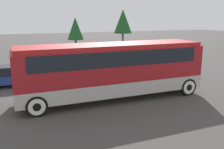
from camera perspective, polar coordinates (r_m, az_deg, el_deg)
The scene contains 7 objects.
ground_plane at distance 14.71m, azimuth -0.00°, elevation -5.48°, with size 120.00×120.00×0.00m, color #423F3D.
tour_bus at distance 14.25m, azimuth 0.36°, elevation 1.94°, with size 10.72×2.60×3.21m.
parked_car_near at distance 21.06m, azimuth 6.35°, elevation 2.17°, with size 4.41×1.94×1.44m.
parked_car_mid at distance 18.58m, azimuth -22.41°, elevation -0.29°, with size 4.66×1.80×1.40m.
parked_car_far at distance 22.23m, azimuth -12.74°, elevation 2.36°, with size 4.04×1.81×1.33m.
tree_left at distance 41.31m, azimuth 2.52°, elevation 12.03°, with size 2.93×2.93×5.79m.
tree_center at distance 36.01m, azimuth -8.37°, elevation 10.33°, with size 2.28×2.28×4.58m.
Camera 1 is at (-5.26, -12.91, 4.71)m, focal length 40.00 mm.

